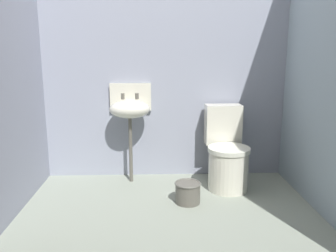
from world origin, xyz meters
TOP-DOWN VIEW (x-y plane):
  - ground_plane at (0.00, 0.00)m, footprint 2.88×2.41m
  - wall_back at (0.00, 1.05)m, footprint 2.88×0.10m
  - wall_right at (1.29, 0.10)m, footprint 0.10×2.21m
  - toilet_near_wall at (0.59, 0.65)m, footprint 0.41×0.60m
  - sink at (-0.36, 0.84)m, footprint 0.42×0.35m
  - bucket at (0.18, 0.27)m, footprint 0.23×0.23m

SIDE VIEW (x-z plane):
  - ground_plane at x=0.00m, z-range -0.08..0.00m
  - bucket at x=0.18m, z-range 0.00..0.19m
  - toilet_near_wall at x=0.59m, z-range -0.07..0.71m
  - sink at x=-0.36m, z-range 0.26..1.25m
  - wall_back at x=0.00m, z-range 0.00..2.40m
  - wall_right at x=1.29m, z-range 0.00..2.40m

